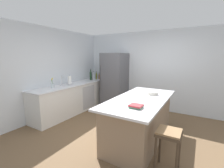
{
  "coord_description": "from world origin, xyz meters",
  "views": [
    {
      "loc": [
        1.43,
        -2.84,
        1.77
      ],
      "look_at": [
        -0.74,
        0.85,
        1.0
      ],
      "focal_mm": 24.47,
      "sensor_mm": 36.0,
      "label": 1
    }
  ],
  "objects_px": {
    "bar_stool": "(169,138)",
    "wine_bottle": "(91,76)",
    "vinegar_bottle": "(99,76)",
    "olive_oil_bottle": "(96,76)",
    "mixing_bowl": "(152,93)",
    "kitchen_island": "(140,119)",
    "refrigerator": "(115,80)",
    "sink_faucet": "(62,81)",
    "flower_vase": "(52,85)",
    "soda_bottle": "(94,76)",
    "cookbook_stack": "(136,106)",
    "paper_towel_roll": "(70,80)"
  },
  "relations": [
    {
      "from": "kitchen_island",
      "to": "flower_vase",
      "type": "relative_size",
      "value": 7.71
    },
    {
      "from": "refrigerator",
      "to": "cookbook_stack",
      "type": "distance_m",
      "value": 2.92
    },
    {
      "from": "vinegar_bottle",
      "to": "refrigerator",
      "type": "bearing_deg",
      "value": -12.33
    },
    {
      "from": "refrigerator",
      "to": "mixing_bowl",
      "type": "bearing_deg",
      "value": -36.91
    },
    {
      "from": "wine_bottle",
      "to": "vinegar_bottle",
      "type": "bearing_deg",
      "value": 73.16
    },
    {
      "from": "flower_vase",
      "to": "cookbook_stack",
      "type": "distance_m",
      "value": 2.67
    },
    {
      "from": "soda_bottle",
      "to": "wine_bottle",
      "type": "distance_m",
      "value": 0.12
    },
    {
      "from": "refrigerator",
      "to": "vinegar_bottle",
      "type": "distance_m",
      "value": 0.81
    },
    {
      "from": "mixing_bowl",
      "to": "wine_bottle",
      "type": "bearing_deg",
      "value": 157.6
    },
    {
      "from": "paper_towel_roll",
      "to": "bar_stool",
      "type": "bearing_deg",
      "value": -19.18
    },
    {
      "from": "flower_vase",
      "to": "mixing_bowl",
      "type": "distance_m",
      "value": 2.69
    },
    {
      "from": "mixing_bowl",
      "to": "flower_vase",
      "type": "bearing_deg",
      "value": -166.23
    },
    {
      "from": "olive_oil_bottle",
      "to": "mixing_bowl",
      "type": "distance_m",
      "value": 2.91
    },
    {
      "from": "vinegar_bottle",
      "to": "olive_oil_bottle",
      "type": "xyz_separation_m",
      "value": [
        -0.06,
        -0.09,
        0.02
      ]
    },
    {
      "from": "cookbook_stack",
      "to": "mixing_bowl",
      "type": "distance_m",
      "value": 1.06
    },
    {
      "from": "refrigerator",
      "to": "wine_bottle",
      "type": "distance_m",
      "value": 0.94
    },
    {
      "from": "flower_vase",
      "to": "olive_oil_bottle",
      "type": "height_order",
      "value": "olive_oil_bottle"
    },
    {
      "from": "mixing_bowl",
      "to": "paper_towel_roll",
      "type": "bearing_deg",
      "value": -179.67
    },
    {
      "from": "refrigerator",
      "to": "flower_vase",
      "type": "xyz_separation_m",
      "value": [
        -0.89,
        -1.93,
        0.05
      ]
    },
    {
      "from": "vinegar_bottle",
      "to": "mixing_bowl",
      "type": "xyz_separation_m",
      "value": [
        2.51,
        -1.46,
        -0.05
      ]
    },
    {
      "from": "olive_oil_bottle",
      "to": "soda_bottle",
      "type": "bearing_deg",
      "value": -87.13
    },
    {
      "from": "sink_faucet",
      "to": "flower_vase",
      "type": "xyz_separation_m",
      "value": [
        0.02,
        -0.36,
        -0.07
      ]
    },
    {
      "from": "refrigerator",
      "to": "sink_faucet",
      "type": "height_order",
      "value": "refrigerator"
    },
    {
      "from": "kitchen_island",
      "to": "wine_bottle",
      "type": "xyz_separation_m",
      "value": [
        -2.5,
        1.52,
        0.6
      ]
    },
    {
      "from": "cookbook_stack",
      "to": "refrigerator",
      "type": "bearing_deg",
      "value": 126.57
    },
    {
      "from": "sink_faucet",
      "to": "kitchen_island",
      "type": "bearing_deg",
      "value": -3.63
    },
    {
      "from": "paper_towel_roll",
      "to": "vinegar_bottle",
      "type": "height_order",
      "value": "paper_towel_roll"
    },
    {
      "from": "bar_stool",
      "to": "wine_bottle",
      "type": "bearing_deg",
      "value": 145.56
    },
    {
      "from": "sink_faucet",
      "to": "mixing_bowl",
      "type": "bearing_deg",
      "value": 6.01
    },
    {
      "from": "kitchen_island",
      "to": "refrigerator",
      "type": "relative_size",
      "value": 1.15
    },
    {
      "from": "refrigerator",
      "to": "wine_bottle",
      "type": "xyz_separation_m",
      "value": [
        -0.91,
        -0.21,
        0.12
      ]
    },
    {
      "from": "flower_vase",
      "to": "olive_oil_bottle",
      "type": "bearing_deg",
      "value": 88.87
    },
    {
      "from": "soda_bottle",
      "to": "cookbook_stack",
      "type": "relative_size",
      "value": 1.46
    },
    {
      "from": "olive_oil_bottle",
      "to": "wine_bottle",
      "type": "height_order",
      "value": "wine_bottle"
    },
    {
      "from": "flower_vase",
      "to": "soda_bottle",
      "type": "bearing_deg",
      "value": 88.46
    },
    {
      "from": "olive_oil_bottle",
      "to": "cookbook_stack",
      "type": "relative_size",
      "value": 1.34
    },
    {
      "from": "refrigerator",
      "to": "flower_vase",
      "type": "bearing_deg",
      "value": -114.89
    },
    {
      "from": "vinegar_bottle",
      "to": "cookbook_stack",
      "type": "xyz_separation_m",
      "value": [
        2.53,
        -2.52,
        -0.06
      ]
    },
    {
      "from": "olive_oil_bottle",
      "to": "refrigerator",
      "type": "bearing_deg",
      "value": -5.3
    },
    {
      "from": "kitchen_island",
      "to": "paper_towel_roll",
      "type": "distance_m",
      "value": 2.57
    },
    {
      "from": "sink_faucet",
      "to": "refrigerator",
      "type": "bearing_deg",
      "value": 59.71
    },
    {
      "from": "flower_vase",
      "to": "paper_towel_roll",
      "type": "xyz_separation_m",
      "value": [
        0.03,
        0.62,
        0.04
      ]
    },
    {
      "from": "refrigerator",
      "to": "flower_vase",
      "type": "distance_m",
      "value": 2.13
    },
    {
      "from": "flower_vase",
      "to": "soda_bottle",
      "type": "height_order",
      "value": "soda_bottle"
    },
    {
      "from": "sink_faucet",
      "to": "olive_oil_bottle",
      "type": "height_order",
      "value": "sink_faucet"
    },
    {
      "from": "refrigerator",
      "to": "sink_faucet",
      "type": "xyz_separation_m",
      "value": [
        -0.91,
        -1.56,
        0.12
      ]
    },
    {
      "from": "flower_vase",
      "to": "mixing_bowl",
      "type": "relative_size",
      "value": 1.14
    },
    {
      "from": "vinegar_bottle",
      "to": "wine_bottle",
      "type": "height_order",
      "value": "wine_bottle"
    },
    {
      "from": "kitchen_island",
      "to": "flower_vase",
      "type": "height_order",
      "value": "flower_vase"
    },
    {
      "from": "bar_stool",
      "to": "vinegar_bottle",
      "type": "bearing_deg",
      "value": 140.16
    }
  ]
}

